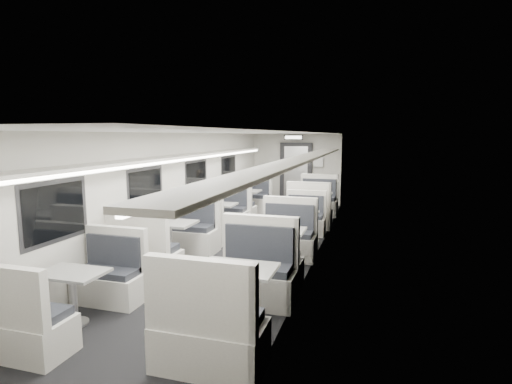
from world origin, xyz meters
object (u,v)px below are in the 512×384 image
Objects in this scene: booth_right_c at (278,250)px; booth_right_d at (237,298)px; booth_left_d at (73,297)px; vestibule_door at (296,174)px; booth_left_b at (217,219)px; booth_left_a at (244,204)px; booth_right_a at (314,206)px; booth_left_c at (169,243)px; exit_sign at (294,137)px; passenger at (242,197)px; booth_right_b at (299,226)px.

booth_right_d is at bearing -90.00° from booth_right_c.
vestibule_door is (1.00, 9.46, 0.69)m from booth_left_d.
booth_left_b reaches higher than booth_left_d.
booth_left_a is 2.01m from booth_right_a.
booth_left_c is at bearing -90.00° from booth_left_b.
booth_right_a is 6.51m from booth_right_d.
exit_sign is at bearing 81.29° from booth_left_c.
booth_right_a is 1.07× the size of vestibule_door.
booth_left_c is 7.11m from vestibule_door.
booth_left_a is at bearing 90.00° from booth_left_d.
booth_left_d is 0.94× the size of vestibule_door.
booth_right_b is at bearing -59.81° from passenger.
booth_right_b is at bearing -46.62° from booth_left_a.
booth_right_b is at bearing 66.80° from booth_left_d.
booth_right_a reaches higher than booth_right_c.
booth_left_d is 9.23m from exit_sign.
booth_left_d is 5.08m from booth_right_b.
booth_left_c is at bearing -90.00° from booth_left_a.
booth_right_d is at bearing -90.00° from booth_right_b.
booth_right_c reaches higher than booth_right_b.
passenger is (0.14, 6.21, 0.35)m from booth_left_d.
booth_right_c is 1.54× the size of passenger.
booth_left_c is (0.00, -4.34, -0.00)m from booth_left_a.
exit_sign is (0.00, -0.49, 1.24)m from vestibule_door.
booth_left_a is 1.62× the size of passenger.
booth_right_c reaches higher than booth_left_d.
exit_sign is at bearing 76.57° from booth_left_b.
booth_right_d is 9.10m from vestibule_door.
booth_left_b is 4.83m from vestibule_door.
vestibule_door is (-1.00, 6.83, 0.65)m from booth_right_c.
passenger reaches higher than booth_left_d.
booth_right_b is 0.89× the size of booth_right_c.
vestibule_door is at bearing 83.97° from booth_left_d.
booth_left_a is 0.66m from passenger.
passenger is (-1.86, 3.58, 0.32)m from booth_right_c.
booth_left_d is at bearing -106.06° from booth_right_a.
exit_sign is at bearing 116.29° from booth_right_a.
booth_right_a is at bearing 90.00° from booth_right_d.
exit_sign reaches higher than booth_right_b.
booth_right_b is at bearing -3.31° from booth_left_b.
booth_left_c is at bearing 134.95° from booth_right_d.
passenger reaches higher than booth_left_c.
booth_left_b is 4.78m from booth_left_d.
booth_left_a is 6.65m from booth_right_d.
booth_right_d is (2.00, -4.34, 0.02)m from booth_left_b.
booth_right_d is (2.00, -6.34, -0.00)m from booth_left_a.
booth_right_d is 3.66× the size of exit_sign.
booth_right_c is at bearing -81.67° from vestibule_door.
exit_sign is at bearing 96.69° from booth_right_d.
vestibule_door is (-1.00, 4.79, 0.69)m from booth_right_b.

